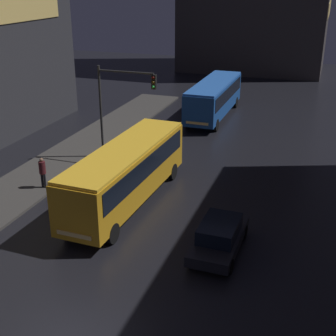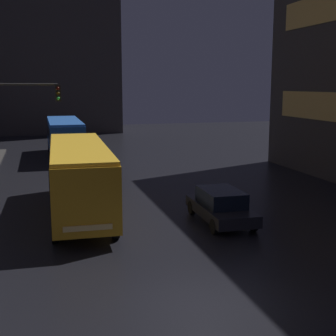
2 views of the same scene
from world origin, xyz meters
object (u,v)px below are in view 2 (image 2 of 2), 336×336
(car_taxi, at_px, (221,206))
(traffic_light_main, at_px, (15,115))
(bus_far, at_px, (65,134))
(bus_near, at_px, (79,172))

(car_taxi, relative_size, traffic_light_main, 0.71)
(car_taxi, xyz_separation_m, traffic_light_main, (-8.86, 8.85, 3.60))
(bus_far, height_order, traffic_light_main, traffic_light_main)
(bus_far, xyz_separation_m, traffic_light_main, (-3.33, -12.33, 2.40))
(bus_far, xyz_separation_m, car_taxi, (5.53, -21.18, -1.19))
(bus_far, relative_size, car_taxi, 2.37)
(bus_near, height_order, traffic_light_main, traffic_light_main)
(traffic_light_main, bearing_deg, bus_far, 74.88)
(bus_near, height_order, car_taxi, bus_near)
(bus_near, distance_m, traffic_light_main, 6.91)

